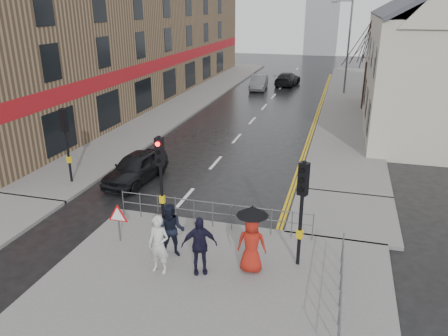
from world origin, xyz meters
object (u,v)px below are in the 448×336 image
Objects in this scene: pedestrian_d at (199,245)px; car_parked at (136,168)px; pedestrian_a at (159,245)px; pedestrian_b at (172,231)px; pedestrian_with_umbrella at (252,237)px; car_mid at (259,83)px.

pedestrian_d is 8.21m from car_parked.
pedestrian_b is (0.03, 0.92, -0.02)m from pedestrian_a.
pedestrian_a is 0.92m from pedestrian_b.
pedestrian_with_umbrella reaches higher than car_parked.
car_mid is (-5.78, 29.97, -0.61)m from pedestrian_with_umbrella.
car_parked is (-6.68, 5.83, -0.61)m from pedestrian_with_umbrella.
pedestrian_with_umbrella reaches higher than car_mid.
car_mid is at bearing 74.61° from pedestrian_d.
pedestrian_a is at bearing -102.29° from pedestrian_b.
pedestrian_a is at bearing 170.20° from pedestrian_d.
car_parked is (-4.08, 5.69, -0.35)m from pedestrian_b.
pedestrian_b is at bearing 93.77° from pedestrian_a.
car_mid is at bearing 93.30° from car_parked.
pedestrian_with_umbrella is at bearing 22.18° from pedestrian_a.
pedestrian_b reaches higher than car_mid.
car_parked is at bearing -96.68° from car_mid.
pedestrian_d is 30.78m from car_mid.
car_parked is 0.97× the size of car_mid.
pedestrian_a is 0.85× the size of pedestrian_with_umbrella.
pedestrian_d is at bearing 19.35° from pedestrian_a.
pedestrian_d reaches higher than car_mid.
car_mid is (-4.31, 30.47, -0.38)m from pedestrian_d.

